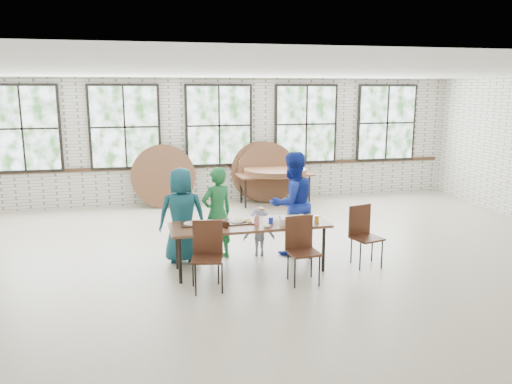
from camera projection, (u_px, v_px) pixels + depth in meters
room at (219, 127)px, 12.02m from camera, size 12.00×12.00×12.00m
dining_table at (250, 227)px, 7.54m from camera, size 2.42×0.85×0.74m
chair_near_left at (207, 249)px, 6.90m from camera, size 0.49×0.48×0.95m
chair_near_right at (301, 244)px, 7.16m from camera, size 0.45×0.44×0.95m
chair_spare at (363, 230)px, 7.84m from camera, size 0.51×0.50×0.95m
adult_teal at (182, 215)px, 7.94m from camera, size 0.77×0.51×1.53m
adult_green at (217, 213)px, 8.06m from camera, size 0.66×0.56×1.52m
toddler at (259, 232)px, 8.29m from camera, size 0.56×0.36×0.82m
adult_blue at (292, 203)px, 8.32m from camera, size 1.01×0.89×1.73m
storage_table at (275, 176)px, 11.98m from camera, size 1.85×0.88×0.74m
tabletop_clutter at (257, 222)px, 7.54m from camera, size 2.07×0.62×0.11m
round_tops_stacked at (275, 171)px, 11.95m from camera, size 1.50×1.50×0.13m
round_tops_leaning at (232, 173)px, 12.07m from camera, size 4.02×0.47×1.48m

